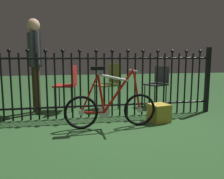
{
  "coord_description": "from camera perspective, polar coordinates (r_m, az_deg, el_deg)",
  "views": [
    {
      "loc": [
        -0.72,
        -3.27,
        1.06
      ],
      "look_at": [
        -0.05,
        0.2,
        0.55
      ],
      "focal_mm": 37.04,
      "sensor_mm": 36.0,
      "label": 1
    }
  ],
  "objects": [
    {
      "name": "chair_charcoal",
      "position": [
        5.04,
        11.3,
        1.96
      ],
      "size": [
        0.53,
        0.53,
        0.85
      ],
      "color": "black",
      "rests_on": "ground"
    },
    {
      "name": "chair_olive",
      "position": [
        4.68,
        -0.51,
        2.13
      ],
      "size": [
        0.56,
        0.56,
        0.92
      ],
      "color": "black",
      "rests_on": "ground"
    },
    {
      "name": "display_crate",
      "position": [
        3.86,
        11.53,
        -5.68
      ],
      "size": [
        0.35,
        0.35,
        0.29
      ],
      "primitive_type": "cube",
      "rotation": [
        0.0,
        0.0,
        0.25
      ],
      "color": "#B29933",
      "rests_on": "ground"
    },
    {
      "name": "person_visitor",
      "position": [
        4.51,
        -18.53,
        7.61
      ],
      "size": [
        0.27,
        0.45,
        1.73
      ],
      "color": "#4C3823",
      "rests_on": "ground"
    },
    {
      "name": "iron_fence",
      "position": [
        4.03,
        -1.38,
        1.99
      ],
      "size": [
        3.86,
        0.07,
        1.23
      ],
      "color": "black",
      "rests_on": "ground"
    },
    {
      "name": "bicycle",
      "position": [
        3.45,
        -0.25,
        -4.17
      ],
      "size": [
        1.39,
        0.4,
        0.91
      ],
      "color": "black",
      "rests_on": "ground"
    },
    {
      "name": "ground_plane",
      "position": [
        3.52,
        1.38,
        -9.35
      ],
      "size": [
        20.0,
        20.0,
        0.0
      ],
      "primitive_type": "plane",
      "color": "#295127"
    },
    {
      "name": "chair_red",
      "position": [
        4.6,
        -10.62,
        1.66
      ],
      "size": [
        0.49,
        0.48,
        0.88
      ],
      "color": "black",
      "rests_on": "ground"
    }
  ]
}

